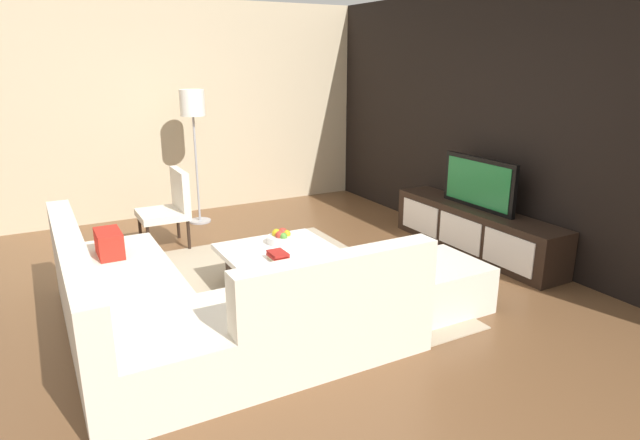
{
  "coord_description": "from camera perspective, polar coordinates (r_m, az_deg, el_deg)",
  "views": [
    {
      "loc": [
        4.15,
        -1.81,
        2.07
      ],
      "look_at": [
        -0.17,
        0.55,
        0.59
      ],
      "focal_mm": 30.35,
      "sensor_mm": 36.0,
      "label": 1
    }
  ],
  "objects": [
    {
      "name": "area_rug",
      "position": [
        5.06,
        -5.15,
        -7.39
      ],
      "size": [
        3.01,
        2.48,
        0.01
      ],
      "primitive_type": "cube",
      "color": "tan",
      "rests_on": "ground"
    },
    {
      "name": "accent_chair_near",
      "position": [
        6.3,
        -15.49,
        1.64
      ],
      "size": [
        0.54,
        0.52,
        0.87
      ],
      "rotation": [
        0.0,
        0.0,
        -0.04
      ],
      "color": "black",
      "rests_on": "ground"
    },
    {
      "name": "floor_lamp",
      "position": [
        6.99,
        -13.27,
        11.01
      ],
      "size": [
        0.31,
        0.31,
        1.69
      ],
      "color": "#A5A5AA",
      "rests_on": "ground"
    },
    {
      "name": "book_stack",
      "position": [
        4.71,
        -4.4,
        -3.82
      ],
      "size": [
        0.2,
        0.16,
        0.08
      ],
      "color": "#CCB78C",
      "rests_on": "coffee_table"
    },
    {
      "name": "coffee_table",
      "position": [
        5.02,
        -4.16,
        -5.13
      ],
      "size": [
        0.96,
        1.0,
        0.38
      ],
      "color": "black",
      "rests_on": "ground"
    },
    {
      "name": "side_wall_left",
      "position": [
        7.65,
        -13.58,
        11.3
      ],
      "size": [
        0.12,
        5.2,
        2.8
      ],
      "primitive_type": "cube",
      "color": "#C6B28E",
      "rests_on": "ground"
    },
    {
      "name": "feature_wall_back",
      "position": [
        6.16,
        18.91,
        9.66
      ],
      "size": [
        6.4,
        0.12,
        2.8
      ],
      "primitive_type": "cube",
      "color": "black",
      "rests_on": "ground"
    },
    {
      "name": "ottoman",
      "position": [
        4.78,
        12.31,
        -6.64
      ],
      "size": [
        0.7,
        0.7,
        0.4
      ],
      "primitive_type": "cube",
      "color": "beige",
      "rests_on": "ground"
    },
    {
      "name": "fruit_bowl",
      "position": [
        5.13,
        -4.05,
        -1.85
      ],
      "size": [
        0.28,
        0.28,
        0.14
      ],
      "color": "silver",
      "rests_on": "coffee_table"
    },
    {
      "name": "television",
      "position": [
        6.04,
        16.39,
        3.74
      ],
      "size": [
        1.01,
        0.06,
        0.55
      ],
      "color": "black",
      "rests_on": "media_console"
    },
    {
      "name": "media_console",
      "position": [
        6.18,
        15.99,
        -1.02
      ],
      "size": [
        2.2,
        0.45,
        0.5
      ],
      "color": "black",
      "rests_on": "ground"
    },
    {
      "name": "sectional_couch",
      "position": [
        4.14,
        -13.21,
        -9.08
      ],
      "size": [
        2.46,
        2.33,
        0.85
      ],
      "color": "beige",
      "rests_on": "ground"
    },
    {
      "name": "ground_plane",
      "position": [
        4.97,
        -4.68,
        -7.86
      ],
      "size": [
        14.0,
        14.0,
        0.0
      ],
      "primitive_type": "plane",
      "color": "brown"
    }
  ]
}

